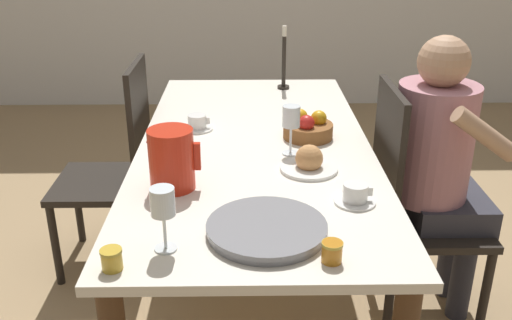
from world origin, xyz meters
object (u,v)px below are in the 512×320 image
wine_glass_juice (163,206)px  serving_tray (267,229)px  chair_person_side (412,205)px  wine_glass_water (291,119)px  fruit_bowl (308,128)px  chair_opposite (118,166)px  red_pitcher (172,159)px  bread_plate (309,162)px  person_seated (440,159)px  teacup_near_person (355,195)px  teacup_across (197,123)px  jam_jar_red (332,251)px  candlestick_tall (284,65)px  jam_jar_amber (112,258)px

wine_glass_juice → serving_tray: 0.30m
chair_person_side → wine_glass_juice: bearing=-51.5°
wine_glass_water → fruit_bowl: bearing=64.0°
chair_opposite → red_pitcher: 0.86m
serving_tray → bread_plate: 0.45m
person_seated → bread_plate: 0.58m
wine_glass_water → teacup_near_person: bearing=-66.1°
teacup_across → jam_jar_red: size_ratio=2.31×
wine_glass_juice → teacup_across: 0.91m
serving_tray → jam_jar_red: bearing=-41.0°
person_seated → candlestick_tall: bearing=-144.1°
person_seated → fruit_bowl: bearing=-100.3°
serving_tray → jam_jar_amber: jam_jar_amber is taller
teacup_across → fruit_bowl: fruit_bowl is taller
teacup_across → jam_jar_amber: 1.01m
jam_jar_amber → jam_jar_red: size_ratio=1.00×
teacup_near_person → jam_jar_amber: 0.75m
jam_jar_red → chair_person_side: bearing=60.0°
red_pitcher → jam_jar_red: bearing=-43.7°
wine_glass_water → teacup_across: 0.46m
chair_person_side → teacup_near_person: bearing=-36.4°
chair_person_side → teacup_across: size_ratio=7.52×
chair_opposite → teacup_near_person: bearing=-131.8°
teacup_across → candlestick_tall: bearing=56.4°
serving_tray → jam_jar_amber: (-0.39, -0.16, 0.02)m
wine_glass_water → red_pitcher: bearing=-145.5°
chair_person_side → serving_tray: 0.89m
teacup_near_person → wine_glass_water: bearing=113.9°
serving_tray → teacup_near_person: bearing=33.1°
candlestick_tall → jam_jar_amber: bearing=-108.3°
person_seated → serving_tray: person_seated is taller
teacup_near_person → bread_plate: 0.27m
chair_person_side → wine_glass_water: size_ratio=5.27×
chair_opposite → person_seated: (1.33, -0.36, 0.18)m
wine_glass_juice → jam_jar_red: 0.45m
wine_glass_juice → bread_plate: size_ratio=0.89×
bread_plate → red_pitcher: bearing=-163.9°
bread_plate → jam_jar_amber: size_ratio=3.57×
red_pitcher → jam_jar_amber: bearing=-102.0°
candlestick_tall → chair_opposite: bearing=-151.9°
chair_person_side → red_pitcher: chair_person_side is taller
red_pitcher → teacup_near_person: 0.59m
red_pitcher → chair_person_side: bearing=19.8°
teacup_near_person → wine_glass_juice: bearing=-154.9°
chair_person_side → jam_jar_red: 0.91m
chair_opposite → red_pitcher: bearing=-153.7°
serving_tray → jam_jar_red: (0.16, -0.14, 0.02)m
teacup_across → jam_jar_red: teacup_across is taller
wine_glass_juice → serving_tray: wine_glass_juice is taller
chair_opposite → candlestick_tall: bearing=-61.9°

